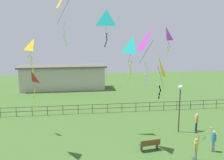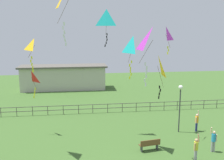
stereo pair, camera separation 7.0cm
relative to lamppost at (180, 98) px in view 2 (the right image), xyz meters
The scene contains 14 objects.
lamppost is the anchor object (origin of this frame).
park_bench 5.20m from the lamppost, 137.79° to the right, with size 1.54×0.63×0.85m.
person_0 5.37m from the lamppost, 99.57° to the right, with size 0.45×0.34×1.82m.
person_2 4.44m from the lamppost, 75.54° to the right, with size 0.47×0.33×1.81m.
person_3 2.58m from the lamppost, ahead, with size 0.43×0.37×1.80m.
kite_0 5.41m from the lamppost, 161.77° to the right, with size 0.91×0.93×2.08m.
kite_1 8.76m from the lamppost, behind, with size 1.24×0.78×2.90m.
kite_3 12.11m from the lamppost, 168.95° to the right, with size 1.00×1.26×2.17m.
kite_4 6.66m from the lamppost, 153.79° to the right, with size 0.84×1.27×2.96m.
kite_5 12.11m from the lamppost, behind, with size 0.85×0.87×2.25m.
kite_6 6.33m from the lamppost, 128.14° to the right, with size 0.68×0.97×2.79m.
kite_7 9.32m from the lamppost, 123.95° to the right, with size 1.09×1.02×3.03m.
waterfront_railing 8.82m from the lamppost, 134.64° to the left, with size 36.05×0.06×0.95m.
pavilion_building 20.87m from the lamppost, 119.94° to the left, with size 12.51×3.83×3.52m.
Camera 2 is at (-2.67, -11.61, 8.29)m, focal length 41.17 mm.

